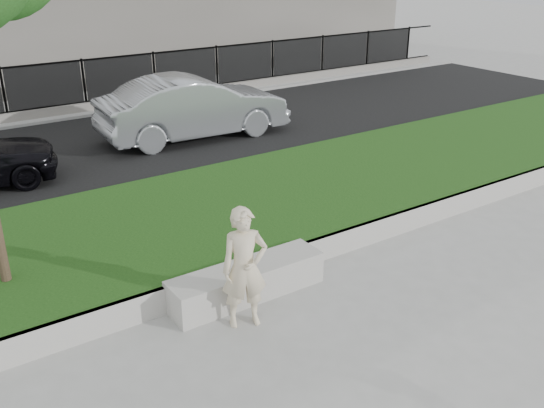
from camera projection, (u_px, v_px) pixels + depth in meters
ground at (272, 325)px, 7.89m from camera, size 90.00×90.00×0.00m
grass_bank at (171, 230)px, 10.10m from camera, size 34.00×4.00×0.40m
grass_kerb at (231, 279)px, 8.61m from camera, size 34.00×0.08×0.40m
street at (70, 154)px, 14.35m from camera, size 34.00×7.00×0.04m
far_pavement at (23, 113)px, 17.75m from camera, size 34.00×3.00×0.12m
iron_fence at (29, 103)px, 16.80m from camera, size 32.00×0.30×1.50m
stone_bench at (247, 281)px, 8.47m from camera, size 2.29×0.57×0.47m
man at (245, 268)px, 7.64m from camera, size 0.69×0.56×1.63m
book at (241, 273)px, 8.19m from camera, size 0.24×0.20×0.02m
car_silver at (194, 107)px, 15.25m from camera, size 4.85×1.92×1.57m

